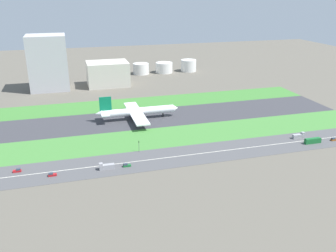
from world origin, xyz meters
TOP-DOWN VIEW (x-y plane):
  - ground_plane at (0.00, 0.00)m, footprint 800.00×800.00m
  - runway at (0.00, 0.00)m, footprint 280.00×46.00m
  - grass_median_north at (0.00, 41.00)m, footprint 280.00×36.00m
  - grass_median_south at (0.00, -41.00)m, footprint 280.00×36.00m
  - highway at (0.00, -73.00)m, footprint 280.00×28.00m
  - highway_centerline at (0.00, -73.00)m, footprint 266.00×0.50m
  - airliner at (-24.03, 0.00)m, footprint 65.00×56.00m
  - car_0 at (94.31, -78.00)m, footprint 4.40×1.80m
  - truck_0 at (-56.54, -78.00)m, footprint 8.40×2.50m
  - car_3 at (-45.16, -78.00)m, footprint 4.40×1.80m
  - car_2 at (-104.10, -68.00)m, footprint 4.40×1.80m
  - bus_0 at (77.71, -78.00)m, footprint 11.60×2.50m
  - truck_1 at (74.22, -68.00)m, footprint 8.40×2.50m
  - car_1 at (-85.68, -78.00)m, footprint 4.40×1.80m
  - traffic_light at (-34.29, -60.01)m, footprint 0.36×0.50m
  - terminal_building at (-90.00, 114.00)m, footprint 37.19×31.76m
  - hangar_building at (-31.85, 114.00)m, footprint 42.29×32.10m
  - fuel_tank_west at (12.86, 159.00)m, footprint 18.67×18.67m
  - fuel_tank_centre at (41.53, 159.00)m, footprint 20.42×20.42m
  - fuel_tank_east at (72.98, 159.00)m, footprint 18.57×18.57m

SIDE VIEW (x-z plane):
  - ground_plane at x=0.00m, z-range 0.00..0.00m
  - runway at x=0.00m, z-range 0.00..0.10m
  - grass_median_north at x=0.00m, z-range 0.00..0.10m
  - grass_median_south at x=0.00m, z-range 0.00..0.10m
  - highway at x=0.00m, z-range 0.00..0.10m
  - highway_centerline at x=0.00m, z-range 0.10..0.11m
  - car_0 at x=94.31m, z-range -0.08..1.92m
  - car_3 at x=-45.16m, z-range -0.08..1.92m
  - car_2 at x=-104.10m, z-range -0.08..1.92m
  - car_1 at x=-85.68m, z-range -0.08..1.92m
  - truck_0 at x=-56.54m, z-range -0.33..3.67m
  - truck_1 at x=74.22m, z-range -0.33..3.67m
  - bus_0 at x=77.71m, z-range 0.07..3.57m
  - traffic_light at x=-34.29m, z-range 0.69..7.89m
  - fuel_tank_centre at x=41.53m, z-range 0.00..12.36m
  - airliner at x=-24.03m, z-range -3.62..16.08m
  - fuel_tank_west at x=12.86m, z-range 0.00..12.72m
  - fuel_tank_east at x=72.98m, z-range 0.00..14.17m
  - hangar_building at x=-31.85m, z-range 0.00..24.84m
  - terminal_building at x=-90.00m, z-range 0.00..53.97m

